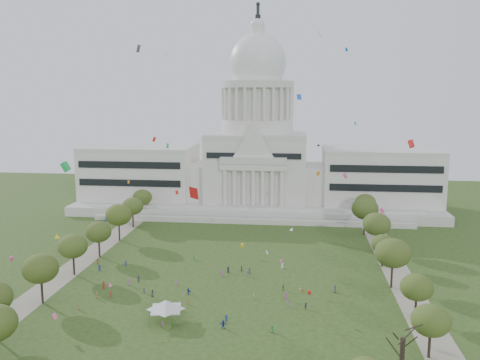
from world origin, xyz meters
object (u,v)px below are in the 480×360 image
(capitol, at_px, (257,159))
(big_bare_tree, at_px, (403,334))
(event_tent, at_px, (166,304))
(person_0, at_px, (335,289))

(capitol, relative_size, big_bare_tree, 12.50)
(capitol, height_order, event_tent, capitol)
(big_bare_tree, bearing_deg, capitol, 105.02)
(big_bare_tree, bearing_deg, event_tent, 158.98)
(capitol, relative_size, person_0, 78.60)
(event_tent, distance_m, person_0, 45.25)
(big_bare_tree, relative_size, person_0, 6.29)
(event_tent, xyz_separation_m, person_0, (39.75, 21.41, -2.93))
(capitol, relative_size, event_tent, 15.04)
(capitol, distance_m, person_0, 107.54)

